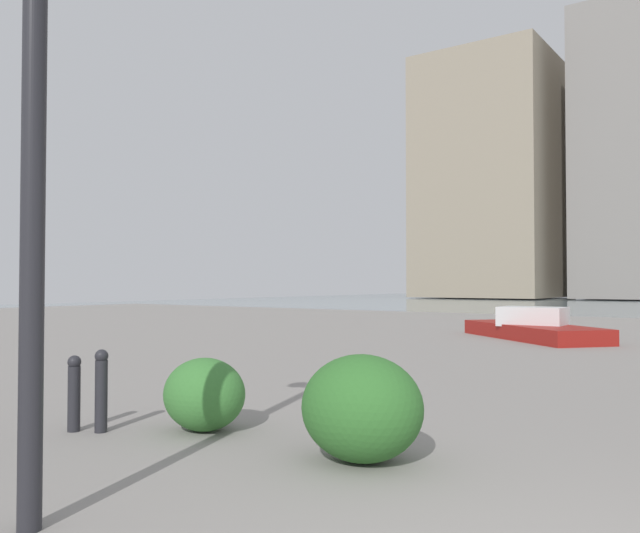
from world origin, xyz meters
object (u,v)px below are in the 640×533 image
object	(u,v)px
bollard_near	(101,389)
boat	(533,331)
bollard_mid	(74,392)
lamppost	(34,71)

from	to	relation	value
bollard_near	boat	bearing A→B (deg)	-91.01
bollard_mid	boat	bearing A→B (deg)	-92.09
bollard_near	bollard_mid	world-z (taller)	bollard_near
bollard_mid	boat	world-z (taller)	boat
lamppost	bollard_mid	distance (m)	3.50
bollard_mid	bollard_near	bearing A→B (deg)	-151.98
lamppost	bollard_mid	xyz separation A→B (m)	(2.03, -1.64, -2.34)
bollard_near	boat	world-z (taller)	boat
lamppost	bollard_near	xyz separation A→B (m)	(1.78, -1.77, -2.31)
lamppost	boat	size ratio (longest dim) A/B	0.92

